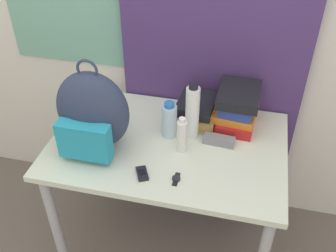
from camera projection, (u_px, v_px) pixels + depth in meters
The scene contains 12 objects.
wall_back at pixel (188, 9), 1.94m from camera, with size 6.00×0.06×2.50m.
curtain_blue at pixel (216, 16), 1.88m from camera, with size 0.95×0.04×2.50m.
desk at pixel (168, 158), 1.95m from camera, with size 1.12×0.74×0.76m.
backpack at pixel (92, 114), 1.76m from camera, with size 0.34×0.26×0.45m.
book_stack_left at pixel (197, 110), 2.01m from camera, with size 0.20×0.28×0.12m.
book_stack_center at pixel (237, 107), 1.95m from camera, with size 0.24×0.27×0.20m.
water_bottle at pixel (169, 120), 1.88m from camera, with size 0.07×0.07×0.19m.
sports_bottle at pixel (192, 112), 1.84m from camera, with size 0.07×0.07×0.30m.
sunscreen_bottle at pixel (182, 136), 1.79m from camera, with size 0.05×0.05×0.18m.
cell_phone at pixel (142, 174), 1.71m from camera, with size 0.08×0.09×0.02m.
sunglasses_case at pixel (219, 140), 1.87m from camera, with size 0.15×0.07×0.04m.
wristwatch at pixel (176, 179), 1.69m from camera, with size 0.04×0.08×0.01m.
Camera 1 is at (0.33, -1.04, 1.98)m, focal length 42.00 mm.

